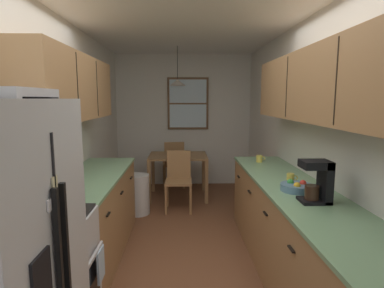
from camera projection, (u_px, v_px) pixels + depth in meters
The scene contains 23 objects.
ground_plane at pixel (186, 242), 3.74m from camera, with size 12.00×12.00×0.00m, color brown.
wall_left at pixel (65, 137), 3.51m from camera, with size 0.10×9.00×2.55m, color silver.
wall_right at pixel (303, 136), 3.60m from camera, with size 0.10×9.00×2.55m, color silver.
wall_back at pixel (184, 120), 6.18m from camera, with size 4.40×0.10×2.55m, color silver.
ceiling_slab at pixel (185, 15), 3.37m from camera, with size 4.40×9.00×0.08m, color white.
stove_range at pixel (43, 281), 2.13m from camera, with size 0.66×0.61×1.10m.
microwave_over_range at pixel (12, 112), 1.96m from camera, with size 0.39×0.59×0.30m.
counter_left at pixel (94, 215), 3.39m from camera, with size 0.64×1.93×0.90m.
upper_cabinets_left at pixel (72, 88), 3.14m from camera, with size 0.33×2.01×0.65m.
counter_right at pixel (299, 240), 2.80m from camera, with size 0.64×3.30×0.90m.
upper_cabinets_right at pixel (326, 85), 2.56m from camera, with size 0.33×2.98×0.63m.
dining_table at pixel (178, 162), 5.38m from camera, with size 0.98×0.76×0.74m.
dining_chair_near at pixel (179, 177), 4.82m from camera, with size 0.41×0.41×0.90m.
dining_chair_far at pixel (174, 162), 5.98m from camera, with size 0.44×0.44×0.90m.
pendant_light at pixel (178, 82), 5.19m from camera, with size 0.27×0.27×0.64m.
back_window at pixel (188, 104), 6.06m from camera, with size 0.79×0.05×1.00m.
trash_bin at pixel (138, 194), 4.64m from camera, with size 0.35×0.35×0.59m, color silver.
storage_canister at pixel (65, 185), 2.55m from camera, with size 0.12×0.12×0.20m.
dish_towel at pixel (101, 264), 2.29m from camera, with size 0.02×0.16×0.24m, color silver.
coffee_maker at pixel (319, 181), 2.42m from camera, with size 0.22×0.18×0.33m.
mug_by_coffeemaker at pixel (259, 159), 3.98m from camera, with size 0.11×0.08×0.09m.
mug_spare at pixel (291, 178), 2.98m from camera, with size 0.11×0.07×0.10m.
fruit_bowl at pixel (296, 187), 2.74m from camera, with size 0.27×0.27×0.09m.
Camera 1 is at (-0.04, -2.54, 1.70)m, focal length 29.35 mm.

